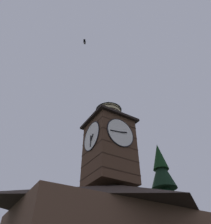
# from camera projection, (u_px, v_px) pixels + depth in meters

# --- Properties ---
(clock_tower) EXTENTS (4.74, 4.74, 10.09)m
(clock_tower) POSITION_uv_depth(u_px,v_px,m) (109.00, 144.00, 21.20)
(clock_tower) COLOR #4C3323
(clock_tower) RESTS_ON building_main
(pine_tree_aside) EXTENTS (6.56, 6.56, 15.53)m
(pine_tree_aside) POSITION_uv_depth(u_px,v_px,m) (169.00, 213.00, 23.58)
(pine_tree_aside) COLOR #473323
(pine_tree_aside) RESTS_ON ground_plane
(moon) EXTENTS (1.83, 1.83, 1.83)m
(moon) POSITION_uv_depth(u_px,v_px,m) (87.00, 200.00, 55.96)
(moon) COLOR silver
(flying_bird_high) EXTENTS (0.51, 0.64, 0.16)m
(flying_bird_high) POSITION_uv_depth(u_px,v_px,m) (85.00, 42.00, 22.84)
(flying_bird_high) COLOR black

